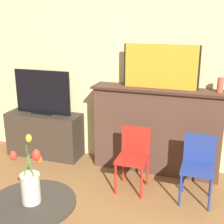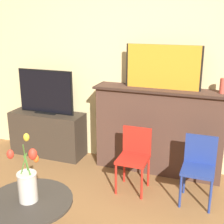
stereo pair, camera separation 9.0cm
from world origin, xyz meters
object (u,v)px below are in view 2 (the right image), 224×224
tv_monitor (46,92)px  vase_tulips (27,181)px  chair_red (134,154)px  chair_blue (199,165)px  painting (163,67)px

tv_monitor → vase_tulips: bearing=-62.2°
chair_red → chair_blue: (0.66, -0.01, 0.00)m
painting → tv_monitor: (-1.48, -0.05, -0.40)m
tv_monitor → vase_tulips: tv_monitor is taller
chair_red → vase_tulips: size_ratio=1.43×
chair_red → vase_tulips: (-0.42, -1.26, 0.27)m
chair_blue → tv_monitor: bearing=167.1°
chair_blue → vase_tulips: size_ratio=1.43×
chair_red → chair_blue: 0.66m
vase_tulips → chair_red: bearing=71.6°
tv_monitor → chair_red: (1.32, -0.45, -0.46)m
chair_blue → chair_red: bearing=179.5°
tv_monitor → chair_red: bearing=-18.7°
chair_red → vase_tulips: 1.35m
painting → chair_red: bearing=-108.0°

